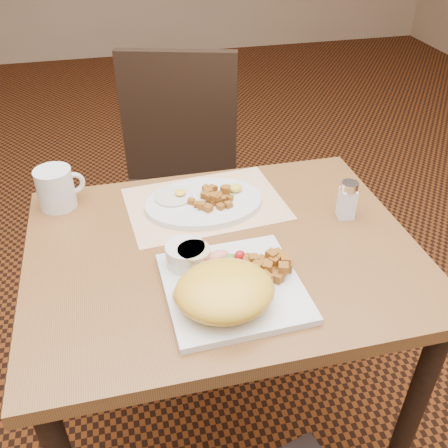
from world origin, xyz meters
TOP-DOWN VIEW (x-y plane):
  - ground at (0.00, 0.00)m, footprint 8.00×8.00m
  - table at (0.00, 0.00)m, footprint 0.90×0.70m
  - chair_far at (-0.01, 0.69)m, footprint 0.52×0.53m
  - placemat at (-0.00, 0.19)m, footprint 0.42×0.31m
  - plate_square at (-0.01, -0.15)m, footprint 0.29×0.29m
  - plate_oval at (-0.01, 0.18)m, footprint 0.31×0.23m
  - hollandaise_mound at (-0.04, -0.20)m, footprint 0.20×0.18m
  - ramekin at (-0.09, -0.06)m, footprint 0.10×0.09m
  - garnish_sq at (-0.01, -0.07)m, footprint 0.10×0.05m
  - fried_egg at (-0.08, 0.21)m, footprint 0.10×0.10m
  - garnish_ov at (0.07, 0.20)m, footprint 0.07×0.05m
  - salt_shaker at (0.33, 0.05)m, footprint 0.05×0.05m
  - coffee_mug at (-0.37, 0.27)m, footprint 0.12×0.09m
  - home_fries_sq at (0.07, -0.13)m, footprint 0.12×0.12m
  - home_fries_ov at (0.02, 0.16)m, footprint 0.12×0.10m

SIDE VIEW (x-z plane):
  - ground at x=0.00m, z-range 0.00..0.00m
  - chair_far at x=-0.01m, z-range 0.05..1.02m
  - table at x=0.00m, z-range 0.27..1.02m
  - placemat at x=0.00m, z-range 0.75..0.75m
  - plate_square at x=-0.01m, z-range 0.75..0.77m
  - plate_oval at x=-0.01m, z-range 0.75..0.77m
  - fried_egg at x=-0.08m, z-range 0.76..0.78m
  - garnish_sq at x=-0.01m, z-range 0.76..0.79m
  - garnish_ov at x=0.07m, z-range 0.77..0.79m
  - home_fries_ov at x=0.02m, z-range 0.77..0.80m
  - home_fries_sq at x=0.07m, z-range 0.76..0.81m
  - ramekin at x=-0.09m, z-range 0.77..0.82m
  - hollandaise_mound at x=-0.04m, z-range 0.76..0.84m
  - salt_shaker at x=0.33m, z-range 0.75..0.85m
  - coffee_mug at x=-0.37m, z-range 0.75..0.86m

